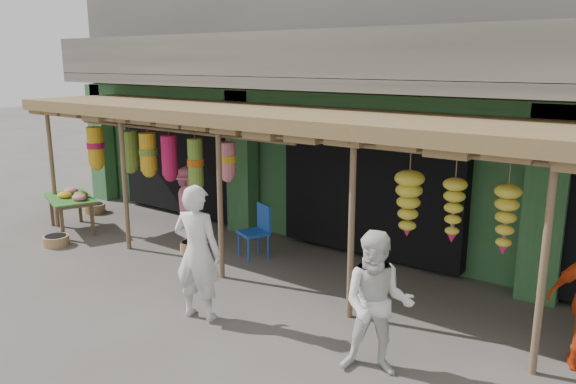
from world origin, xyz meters
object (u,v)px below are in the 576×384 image
Objects in this scene: person_front at (197,253)px; flower_table at (71,199)px; person_shopper at (188,204)px; blue_chair at (258,228)px; person_right at (377,304)px.

flower_table is at bearing -29.44° from person_front.
person_shopper is at bearing 45.00° from flower_table.
blue_chair is 0.66× the size of person_shopper.
person_shopper is (2.46, 1.07, 0.06)m from flower_table.
person_front is at bearing 160.95° from person_right.
person_front is 1.29× the size of person_shopper.
person_front is 3.70m from person_shopper.
blue_chair is 1.82m from person_shopper.
person_front reaches higher than person_right.
person_right reaches higher than flower_table.
person_front reaches higher than blue_chair.
person_front is (0.97, -2.47, 0.42)m from blue_chair.
flower_table is at bearing -142.17° from blue_chair.
person_right is 5.93m from person_shopper.
flower_table is 0.96× the size of person_right.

